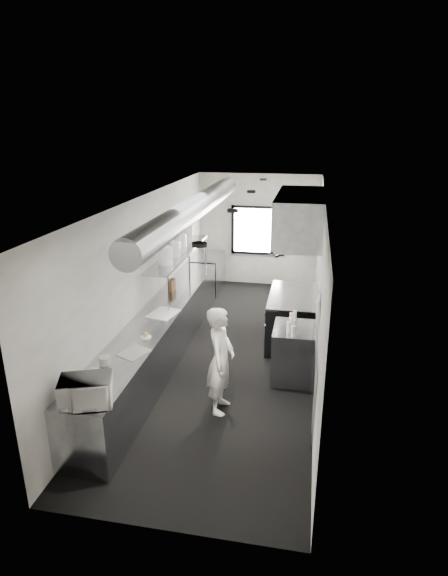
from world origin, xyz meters
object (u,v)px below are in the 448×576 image
at_px(range, 291,318).
at_px(cutting_board, 163,313).
at_px(exhaust_hood, 299,217).
at_px(squeeze_bottle_b, 289,327).
at_px(bottle_station, 293,353).
at_px(squeeze_bottle_a, 293,331).
at_px(squeeze_bottle_d, 292,319).
at_px(knife_block, 171,285).
at_px(plate_stack_a, 165,256).
at_px(microwave, 86,391).
at_px(squeeze_bottle_c, 291,323).
at_px(plate_stack_c, 181,243).
at_px(squeeze_bottle_e, 295,315).
at_px(deli_tub_a, 93,374).
at_px(line_cook, 221,360).
at_px(far_work_table, 207,273).
at_px(small_plate, 146,337).
at_px(pass_shelf, 179,254).
at_px(plate_stack_b, 175,249).
at_px(deli_tub_b, 105,360).
at_px(prep_counter, 160,337).

height_order(range, cutting_board, range).
relative_size(exhaust_hood, squeeze_bottle_b, 12.63).
bearing_deg(bottle_station, cutting_board, 175.86).
distance_m(range, squeeze_bottle_a, 1.79).
xyz_separation_m(cutting_board, squeeze_bottle_d, (2.15, -0.03, 0.09)).
bearing_deg(knife_block, plate_stack_a, -76.45).
distance_m(microwave, squeeze_bottle_c, 3.36).
height_order(microwave, knife_block, microwave).
relative_size(plate_stack_c, squeeze_bottle_e, 1.91).
distance_m(deli_tub_a, cutting_board, 2.20).
distance_m(bottle_station, deli_tub_a, 3.20).
height_order(bottle_station, line_cook, line_cook).
distance_m(range, far_work_table, 3.32).
height_order(knife_block, squeeze_bottle_a, knife_block).
distance_m(squeeze_bottle_c, squeeze_bottle_e, 0.31).
xyz_separation_m(far_work_table, squeeze_bottle_b, (2.21, -4.08, 0.54)).
xyz_separation_m(plate_stack_a, squeeze_bottle_e, (2.34, -0.55, -0.74)).
bearing_deg(microwave, squeeze_bottle_d, 31.16).
relative_size(small_plate, plate_stack_a, 0.52).
height_order(deli_tub_a, cutting_board, deli_tub_a).
bearing_deg(squeeze_bottle_c, plate_stack_c, 141.76).
relative_size(pass_shelf, bottle_station, 3.33).
xyz_separation_m(deli_tub_a, plate_stack_a, (0.07, 2.88, 0.77)).
bearing_deg(far_work_table, cutting_board, -88.61).
bearing_deg(small_plate, microwave, -91.88).
relative_size(far_work_table, deli_tub_a, 7.83).
distance_m(far_work_table, squeeze_bottle_c, 4.53).
height_order(exhaust_hood, deli_tub_a, exhaust_hood).
distance_m(knife_block, plate_stack_c, 0.87).
xyz_separation_m(deli_tub_a, squeeze_bottle_c, (2.36, 2.02, 0.03)).
bearing_deg(small_plate, line_cook, -14.00).
relative_size(range, bottle_station, 1.78).
bearing_deg(microwave, deli_tub_a, 88.70).
distance_m(small_plate, plate_stack_c, 2.69).
bearing_deg(microwave, small_plate, 68.33).
distance_m(microwave, plate_stack_c, 4.40).
height_order(exhaust_hood, plate_stack_b, exhaust_hood).
height_order(deli_tub_b, plate_stack_b, plate_stack_b).
relative_size(line_cook, squeeze_bottle_e, 9.05).
height_order(far_work_table, small_plate, small_plate).
distance_m(microwave, squeeze_bottle_d, 3.47).
bearing_deg(deli_tub_a, squeeze_bottle_e, 44.02).
distance_m(deli_tub_a, plate_stack_b, 3.50).
distance_m(deli_tub_a, squeeze_bottle_d, 3.20).
bearing_deg(range, squeeze_bottle_a, -86.66).
relative_size(far_work_table, deli_tub_b, 7.87).
bearing_deg(cutting_board, prep_counter, 156.28).
distance_m(microwave, plate_stack_a, 3.48).
bearing_deg(plate_stack_c, exhaust_hood, -9.57).
bearing_deg(squeeze_bottle_a, squeeze_bottle_d, 96.02).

